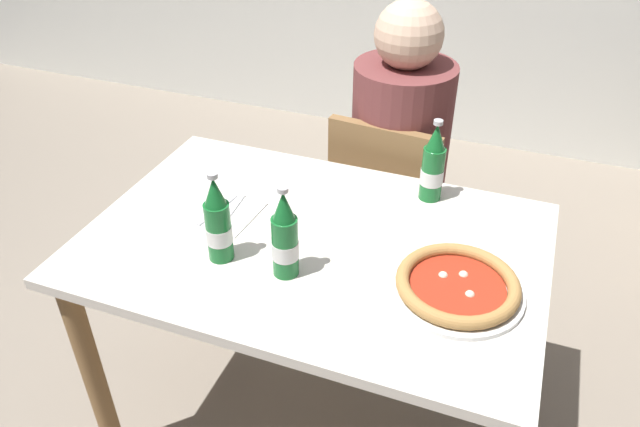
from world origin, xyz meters
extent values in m
plane|color=gray|center=(0.00, 0.00, 0.00)|extent=(8.00, 8.00, 0.00)
cube|color=silver|center=(0.00, 0.00, 0.73)|extent=(1.20, 0.80, 0.03)
cylinder|color=olive|center=(-0.54, -0.34, 0.36)|extent=(0.06, 0.06, 0.72)
cylinder|color=olive|center=(-0.54, 0.34, 0.36)|extent=(0.06, 0.06, 0.72)
cylinder|color=olive|center=(0.54, 0.34, 0.36)|extent=(0.06, 0.06, 0.72)
cube|color=olive|center=(0.07, 0.68, 0.43)|extent=(0.44, 0.44, 0.04)
cube|color=olive|center=(0.05, 0.50, 0.65)|extent=(0.38, 0.07, 0.40)
cylinder|color=olive|center=(0.25, 0.83, 0.21)|extent=(0.04, 0.04, 0.41)
cylinder|color=olive|center=(-0.09, 0.87, 0.21)|extent=(0.04, 0.04, 0.41)
cylinder|color=olive|center=(0.22, 0.49, 0.21)|extent=(0.04, 0.04, 0.41)
cylinder|color=olive|center=(-0.12, 0.53, 0.21)|extent=(0.04, 0.04, 0.41)
cube|color=#2D3342|center=(0.07, 0.66, 0.23)|extent=(0.32, 0.28, 0.45)
cylinder|color=brown|center=(0.07, 0.66, 0.73)|extent=(0.34, 0.34, 0.55)
sphere|color=beige|center=(0.07, 0.66, 1.10)|extent=(0.22, 0.22, 0.22)
cylinder|color=white|center=(0.39, -0.07, 0.76)|extent=(0.32, 0.32, 0.01)
cylinder|color=#AD2D19|center=(0.39, -0.07, 0.77)|extent=(0.23, 0.23, 0.01)
torus|color=#B78447|center=(0.39, -0.07, 0.78)|extent=(0.29, 0.29, 0.03)
sphere|color=silver|center=(0.35, -0.05, 0.77)|extent=(0.02, 0.02, 0.02)
sphere|color=silver|center=(0.42, -0.09, 0.77)|extent=(0.02, 0.02, 0.02)
sphere|color=silver|center=(0.40, -0.03, 0.77)|extent=(0.02, 0.02, 0.02)
cylinder|color=#196B2D|center=(0.24, 0.31, 0.83)|extent=(0.06, 0.06, 0.16)
cone|color=#196B2D|center=(0.24, 0.31, 0.95)|extent=(0.05, 0.05, 0.07)
cylinder|color=#B7B7BC|center=(0.24, 0.31, 0.99)|extent=(0.03, 0.03, 0.01)
cylinder|color=white|center=(0.24, 0.31, 0.82)|extent=(0.07, 0.07, 0.04)
cylinder|color=#196B2D|center=(-0.19, -0.15, 0.83)|extent=(0.06, 0.06, 0.16)
cone|color=#196B2D|center=(-0.19, -0.15, 0.95)|extent=(0.05, 0.05, 0.07)
cylinder|color=#B7B7BC|center=(-0.19, -0.15, 0.99)|extent=(0.03, 0.03, 0.01)
cylinder|color=white|center=(-0.19, -0.15, 0.82)|extent=(0.07, 0.07, 0.04)
cylinder|color=#196B2D|center=(-0.01, -0.15, 0.83)|extent=(0.06, 0.06, 0.16)
cone|color=#196B2D|center=(-0.01, -0.15, 0.95)|extent=(0.05, 0.05, 0.07)
cylinder|color=#B7B7BC|center=(-0.01, -0.15, 0.99)|extent=(0.03, 0.03, 0.01)
cylinder|color=white|center=(-0.01, -0.15, 0.82)|extent=(0.07, 0.07, 0.04)
cube|color=white|center=(-0.28, 0.02, 0.75)|extent=(0.19, 0.19, 0.00)
cube|color=silver|center=(-0.26, 0.02, 0.76)|extent=(0.03, 0.19, 0.00)
cube|color=silver|center=(-0.30, 0.02, 0.76)|extent=(0.04, 0.17, 0.00)
camera|label=1|loc=(0.47, -1.19, 1.72)|focal=34.09mm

